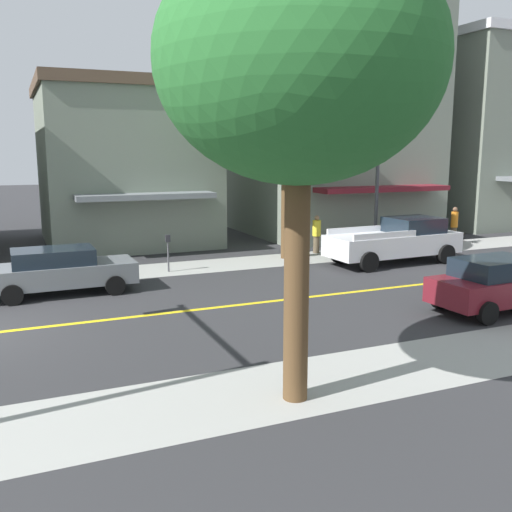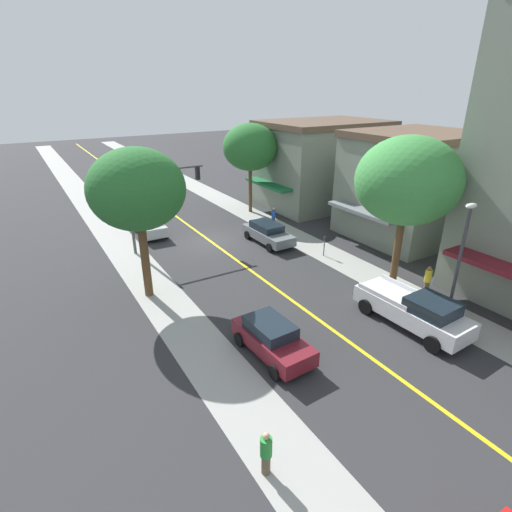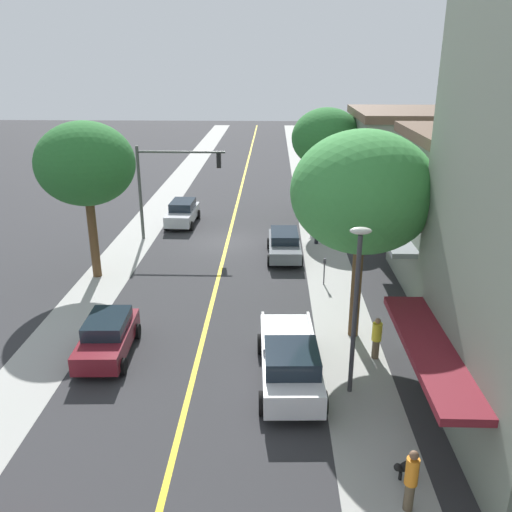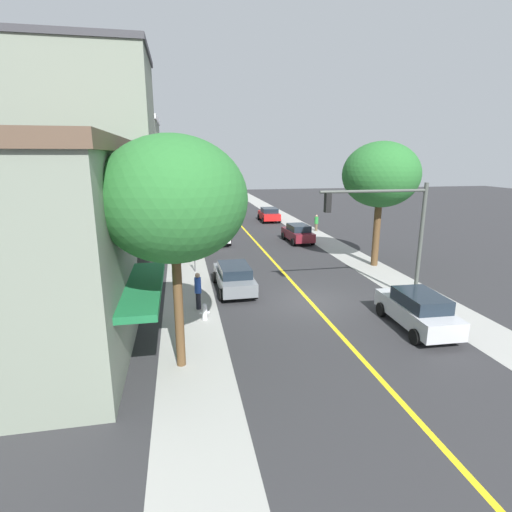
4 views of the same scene
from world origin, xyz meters
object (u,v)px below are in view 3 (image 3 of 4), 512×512
street_tree_left_far (85,164)px  pedestrian_yellow_shirt (377,337)px  white_pickup_truck (290,360)px  traffic_light_mast (167,176)px  silver_sedan_right_curb (183,212)px  grey_sedan_left_curb (284,244)px  small_dog (406,467)px  pedestrian_blue_shirt (317,229)px  street_tree_right_corner (363,192)px  street_tree_left_near (327,138)px  maroon_sedan_right_curb (107,336)px  fire_hydrant (312,231)px  street_lamp (356,293)px  pedestrian_orange_shirt (411,479)px  parking_meter (324,267)px

street_tree_left_far → pedestrian_yellow_shirt: 16.47m
white_pickup_truck → pedestrian_yellow_shirt: (-3.40, -1.85, -0.04)m
traffic_light_mast → silver_sedan_right_curb: bearing=85.1°
grey_sedan_left_curb → small_dog: bearing=8.9°
silver_sedan_right_curb → pedestrian_blue_shirt: pedestrian_blue_shirt is taller
street_tree_right_corner → pedestrian_blue_shirt: (0.68, -11.88, -5.19)m
pedestrian_blue_shirt → small_dog: pedestrian_blue_shirt is taller
street_tree_left_near → maroon_sedan_right_curb: street_tree_left_near is taller
fire_hydrant → white_pickup_truck: white_pickup_truck is taller
silver_sedan_right_curb → traffic_light_mast: bearing=-3.0°
traffic_light_mast → street_lamp: size_ratio=0.99×
fire_hydrant → pedestrian_orange_shirt: 22.66m
street_lamp → pedestrian_yellow_shirt: size_ratio=3.52×
street_tree_left_far → small_dog: street_tree_left_far is taller
pedestrian_blue_shirt → fire_hydrant: bearing=-144.6°
street_tree_right_corner → pedestrian_orange_shirt: (-0.13, 9.41, -5.18)m
parking_meter → grey_sedan_left_curb: grey_sedan_left_curb is taller
white_pickup_truck → maroon_sedan_right_curb: bearing=-106.2°
parking_meter → street_lamp: size_ratio=0.24×
fire_hydrant → pedestrian_yellow_shirt: bearing=95.7°
white_pickup_truck → pedestrian_orange_shirt: bearing=25.0°
silver_sedan_right_curb → pedestrian_orange_shirt: bearing=23.3°
white_pickup_truck → pedestrian_blue_shirt: size_ratio=3.17×
street_tree_right_corner → pedestrian_yellow_shirt: (-0.61, 1.85, -5.27)m
street_tree_left_far → pedestrian_blue_shirt: size_ratio=4.48×
street_tree_left_far → pedestrian_blue_shirt: 14.38m
grey_sedan_left_curb → street_tree_right_corner: bearing=15.3°
small_dog → fire_hydrant: bearing=-113.2°
parking_meter → pedestrian_orange_shirt: 14.83m
street_tree_left_near → parking_meter: bearing=85.3°
fire_hydrant → small_dog: fire_hydrant is taller
street_tree_left_far → silver_sedan_right_curb: bearing=-107.5°
street_tree_left_far → pedestrian_orange_shirt: 20.88m
white_pickup_truck → street_tree_left_near: bearing=169.6°
fire_hydrant → street_tree_left_far: bearing=30.6°
street_lamp → small_dog: size_ratio=7.96×
pedestrian_orange_shirt → traffic_light_mast: bearing=22.2°
traffic_light_mast → street_tree_left_far: bearing=-113.4°
street_lamp → pedestrian_yellow_shirt: street_lamp is taller
street_tree_left_near → street_tree_left_far: 17.02m
street_tree_right_corner → pedestrian_blue_shirt: 12.98m
pedestrian_blue_shirt → pedestrian_orange_shirt: 21.31m
silver_sedan_right_curb → white_pickup_truck: (-6.98, 19.59, 0.09)m
pedestrian_blue_shirt → street_lamp: bearing=26.4°
grey_sedan_left_curb → traffic_light_mast: bearing=-113.7°
white_pickup_truck → pedestrian_yellow_shirt: white_pickup_truck is taller
street_lamp → pedestrian_blue_shirt: bearing=-90.0°
maroon_sedan_right_curb → pedestrian_orange_shirt: bearing=50.9°
street_tree_left_far → pedestrian_orange_shirt: size_ratio=4.41×
small_dog → street_lamp: bearing=-103.0°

